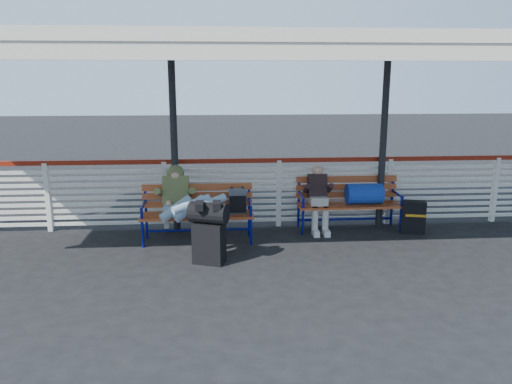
{
  "coord_description": "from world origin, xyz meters",
  "views": [
    {
      "loc": [
        -1.06,
        -6.69,
        2.6
      ],
      "look_at": [
        -0.47,
        1.0,
        0.84
      ],
      "focal_mm": 35.0,
      "sensor_mm": 36.0,
      "label": 1
    }
  ],
  "objects": [
    {
      "name": "fence",
      "position": [
        0.0,
        1.9,
        0.66
      ],
      "size": [
        12.08,
        0.08,
        1.24
      ],
      "color": "silver",
      "rests_on": "ground"
    },
    {
      "name": "bench_right",
      "position": [
        1.33,
        1.6,
        0.6
      ],
      "size": [
        1.8,
        0.56,
        0.92
      ],
      "color": "#A34A1F",
      "rests_on": "ground"
    },
    {
      "name": "canopy",
      "position": [
        -0.0,
        0.87,
        3.04
      ],
      "size": [
        12.6,
        3.6,
        3.16
      ],
      "color": "silver",
      "rests_on": "ground"
    },
    {
      "name": "bench_left",
      "position": [
        -1.27,
        1.18,
        0.58
      ],
      "size": [
        1.8,
        0.56,
        0.92
      ],
      "color": "#A34A1F",
      "rests_on": "ground"
    },
    {
      "name": "luggage_stack",
      "position": [
        -1.21,
        0.14,
        0.49
      ],
      "size": [
        0.61,
        0.47,
        0.9
      ],
      "rotation": [
        0.0,
        0.0,
        -0.36
      ],
      "color": "black",
      "rests_on": "ground"
    },
    {
      "name": "ground",
      "position": [
        0.0,
        0.0,
        0.0
      ],
      "size": [
        60.0,
        60.0,
        0.0
      ],
      "primitive_type": "plane",
      "color": "black",
      "rests_on": "ground"
    },
    {
      "name": "traveler_man",
      "position": [
        -1.56,
        0.82,
        0.73
      ],
      "size": [
        0.94,
        1.64,
        0.77
      ],
      "color": "#91ACC3",
      "rests_on": "ground"
    },
    {
      "name": "suitcase_side",
      "position": [
        2.25,
        1.32,
        0.28
      ],
      "size": [
        0.44,
        0.33,
        0.56
      ],
      "rotation": [
        0.0,
        0.0,
        -0.23
      ],
      "color": "black",
      "rests_on": "ground"
    },
    {
      "name": "companion_person",
      "position": [
        0.65,
        1.57,
        0.6
      ],
      "size": [
        0.32,
        0.66,
        1.15
      ],
      "color": "#BBB4A9",
      "rests_on": "ground"
    }
  ]
}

